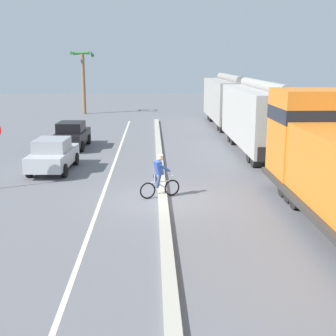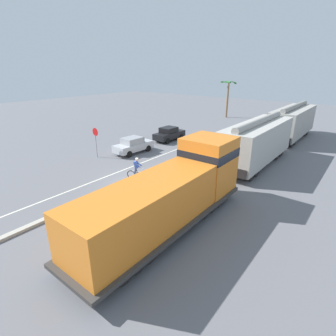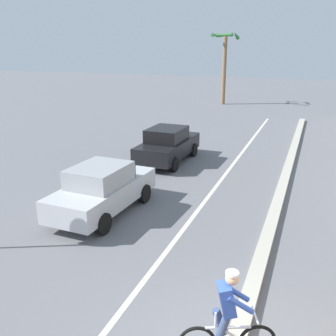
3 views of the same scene
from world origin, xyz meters
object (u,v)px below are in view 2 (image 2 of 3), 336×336
Objects in this scene: locomotive at (174,194)px; parked_car_black at (169,134)px; palm_tree_near at (228,91)px; hopper_car_lead at (257,142)px; cyclist at (137,169)px; parked_car_silver at (133,145)px; stop_sign at (96,137)px; hopper_car_middle at (292,122)px.

locomotive is 2.74× the size of parked_car_black.
palm_tree_near is (-13.10, 32.88, 2.62)m from locomotive.
hopper_car_lead is at bearing -9.50° from parked_car_black.
cyclist is (-6.00, -8.95, -1.26)m from hopper_car_lead.
hopper_car_lead is 2.48× the size of parked_car_silver.
hopper_car_lead is at bearing 90.00° from locomotive.
hopper_car_lead is 14.87m from stop_sign.
hopper_car_lead is 10.85m from cyclist.
locomotive reaches higher than parked_car_silver.
locomotive reaches higher than hopper_car_middle.
locomotive is at bearing -68.27° from palm_tree_near.
parked_car_black is 9.55m from stop_sign.
hopper_car_lead is 6.18× the size of cyclist.
parked_car_silver is at bearing 61.05° from stop_sign.
locomotive is 1.10× the size of hopper_car_middle.
hopper_car_lead is at bearing -90.00° from hopper_car_middle.
hopper_car_middle is (0.00, 11.60, 0.00)m from hopper_car_lead.
palm_tree_near is (-13.10, 20.72, 2.34)m from hopper_car_lead.
palm_tree_near reaches higher than hopper_car_middle.
locomotive is at bearing -35.36° from parked_car_silver.
hopper_car_middle reaches higher than cyclist.
cyclist is (5.11, -4.68, 0.00)m from parked_car_silver.
locomotive is 1.84× the size of palm_tree_near.
parked_car_black is at bearing 115.76° from cyclist.
hopper_car_lead is 3.68× the size of stop_sign.
hopper_car_middle is at bearing 90.00° from locomotive.
hopper_car_middle is 2.50× the size of parked_car_black.
parked_car_black is (-0.12, 6.15, 0.00)m from parked_car_silver.
parked_car_black is at bearing -139.11° from hopper_car_middle.
hopper_car_lead reaches higher than parked_car_black.
hopper_car_middle is 16.14m from palm_tree_near.
stop_sign is at bearing 159.91° from locomotive.
hopper_car_middle is at bearing -34.85° from palm_tree_near.
cyclist is at bearing -42.49° from parked_car_silver.
cyclist is 7.13m from stop_sign.
locomotive is 6.87m from cyclist.
hopper_car_lead is 11.45m from parked_car_black.
parked_car_black is (-11.23, 14.03, -0.98)m from locomotive.
cyclist is (-6.00, -20.55, -1.26)m from hopper_car_middle.
hopper_car_middle is (0.00, 23.76, 0.28)m from locomotive.
palm_tree_near is (-2.00, 25.00, 3.60)m from parked_car_silver.
palm_tree_near is at bearing 111.73° from locomotive.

